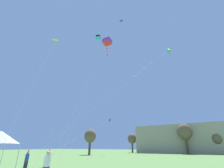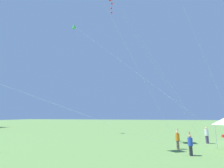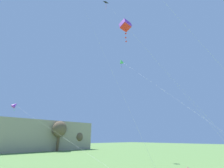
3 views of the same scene
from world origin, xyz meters
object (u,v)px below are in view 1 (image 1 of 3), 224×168
object	(u,v)px
kite_green_diamond_1	(169,50)
kite_black_delta_2	(121,21)
kite_yellow_delta_0	(55,41)
person_blue_shirt	(27,159)
kite_black_box_5	(98,38)
festival_tent	(0,137)
person_orange_shirt	(49,159)
kite_purple_box_3	(107,42)
person_white_shirt	(47,164)
kite_purple_diamond_4	(110,119)

from	to	relation	value
kite_green_diamond_1	kite_black_delta_2	distance (m)	12.30
kite_black_delta_2	kite_yellow_delta_0	bearing A→B (deg)	-113.37
person_blue_shirt	kite_black_box_5	distance (m)	28.61
festival_tent	kite_yellow_delta_0	size ratio (longest dim) A/B	0.20
kite_black_box_5	person_orange_shirt	bearing A→B (deg)	-74.56
kite_black_delta_2	kite_purple_box_3	size ratio (longest dim) A/B	1.46
kite_yellow_delta_0	kite_purple_box_3	world-z (taller)	kite_purple_box_3
festival_tent	person_orange_shirt	distance (m)	5.02
kite_black_delta_2	kite_black_box_5	xyz separation A→B (m)	(-6.37, 0.38, -1.68)
person_orange_shirt	person_white_shirt	size ratio (longest dim) A/B	1.05
kite_green_diamond_1	kite_black_box_5	distance (m)	16.52
person_blue_shirt	kite_black_delta_2	size ratio (longest dim) A/B	0.06
person_orange_shirt	kite_black_box_5	world-z (taller)	kite_black_box_5
person_blue_shirt	kite_green_diamond_1	xyz separation A→B (m)	(14.01, 17.01, 19.50)
person_blue_shirt	kite_green_diamond_1	world-z (taller)	kite_green_diamond_1
festival_tent	kite_black_delta_2	xyz separation A→B (m)	(3.71, 16.50, 25.32)
person_blue_shirt	kite_green_diamond_1	size ratio (longest dim) A/B	0.08
kite_green_diamond_1	kite_black_delta_2	bearing A→B (deg)	-151.78
person_white_shirt	kite_black_box_5	size ratio (longest dim) A/B	0.07
kite_purple_diamond_4	person_orange_shirt	bearing A→B (deg)	-74.86
festival_tent	kite_green_diamond_1	xyz separation A→B (m)	(12.15, 21.03, 17.60)
person_orange_shirt	kite_yellow_delta_0	distance (m)	15.51
kite_yellow_delta_0	kite_black_delta_2	distance (m)	17.62
person_blue_shirt	kite_green_diamond_1	distance (m)	29.42
kite_purple_diamond_4	kite_black_box_5	bearing A→B (deg)	-75.19
festival_tent	kite_yellow_delta_0	bearing A→B (deg)	108.08
kite_black_delta_2	person_orange_shirt	bearing A→B (deg)	-104.05
person_blue_shirt	person_white_shirt	distance (m)	7.58
person_white_shirt	kite_purple_box_3	xyz separation A→B (m)	(-1.85, 10.64, 18.19)
person_blue_shirt	kite_black_delta_2	xyz separation A→B (m)	(5.57, 12.48, 27.22)
person_blue_shirt	person_orange_shirt	size ratio (longest dim) A/B	0.96
kite_yellow_delta_0	kite_black_delta_2	bearing A→B (deg)	66.63
kite_black_box_5	person_white_shirt	bearing A→B (deg)	-64.41
person_blue_shirt	kite_purple_diamond_4	world-z (taller)	kite_purple_diamond_4
person_white_shirt	kite_black_delta_2	world-z (taller)	kite_black_delta_2
festival_tent	person_blue_shirt	size ratio (longest dim) A/B	1.80
kite_yellow_delta_0	kite_black_box_5	xyz separation A→B (m)	(-1.19, 12.37, 10.15)
kite_green_diamond_1	person_white_shirt	bearing A→B (deg)	-109.45
person_blue_shirt	kite_purple_diamond_4	xyz separation A→B (m)	(-3.78, 24.17, 7.85)
kite_green_diamond_1	kite_purple_box_3	xyz separation A→B (m)	(-8.97, -9.54, -1.22)
person_white_shirt	kite_green_diamond_1	xyz separation A→B (m)	(7.13, 20.18, 19.41)
person_white_shirt	kite_yellow_delta_0	world-z (taller)	kite_yellow_delta_0
person_white_shirt	kite_black_box_5	world-z (taller)	kite_black_box_5
kite_purple_diamond_4	kite_black_delta_2	bearing A→B (deg)	-51.32
kite_black_box_5	kite_yellow_delta_0	bearing A→B (deg)	-84.52
person_orange_shirt	kite_green_diamond_1	distance (m)	27.90
kite_yellow_delta_0	person_white_shirt	bearing A→B (deg)	-29.42
person_orange_shirt	kite_purple_box_3	bearing A→B (deg)	109.86
kite_black_delta_2	festival_tent	bearing A→B (deg)	-102.67
festival_tent	kite_black_delta_2	distance (m)	30.45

